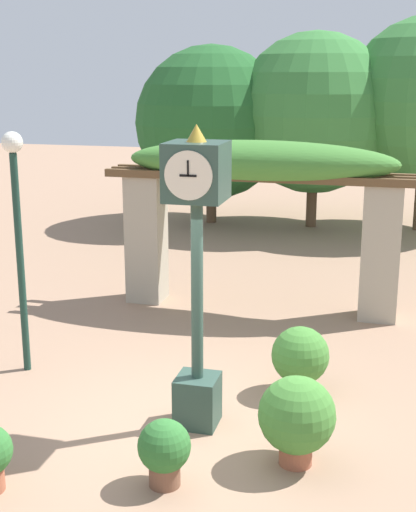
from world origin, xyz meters
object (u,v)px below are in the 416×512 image
at_px(potted_plant_near_left, 297,417).
at_px(lamp_post, 17,215).
at_px(pedestal_clock, 197,256).
at_px(potted_plant_far_left, 164,450).
at_px(potted_plant_near_right, 300,357).

xyz_separation_m(potted_plant_near_left, lamp_post, (-4.00, 1.55, 1.68)).
height_order(pedestal_clock, lamp_post, pedestal_clock).
relative_size(potted_plant_near_left, potted_plant_far_left, 1.39).
distance_m(pedestal_clock, lamp_post, 2.91).
bearing_deg(potted_plant_near_right, lamp_post, -176.96).
height_order(potted_plant_near_right, potted_plant_far_left, potted_plant_near_right).
distance_m(potted_plant_near_left, lamp_post, 4.61).
height_order(pedestal_clock, potted_plant_near_left, pedestal_clock).
bearing_deg(potted_plant_near_left, potted_plant_far_left, -149.21).
bearing_deg(pedestal_clock, lamp_post, 161.02).
xyz_separation_m(potted_plant_far_left, lamp_post, (-2.77, 2.29, 1.83)).
xyz_separation_m(pedestal_clock, potted_plant_far_left, (0.02, -1.34, -1.68)).
bearing_deg(lamp_post, pedestal_clock, -18.98).
distance_m(pedestal_clock, potted_plant_near_left, 2.06).
bearing_deg(potted_plant_far_left, lamp_post, 140.44).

